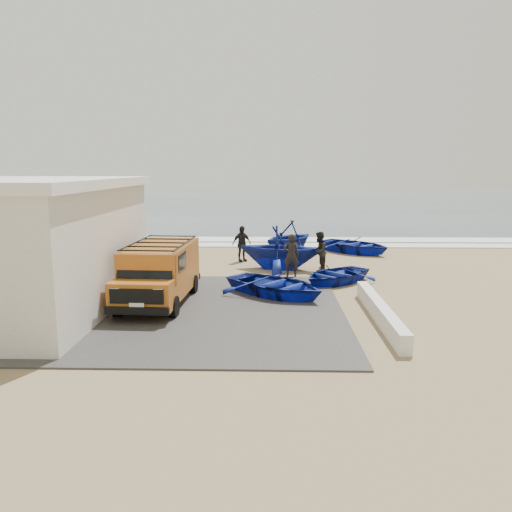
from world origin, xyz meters
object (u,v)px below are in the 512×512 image
object	(u,v)px
parapet	(380,312)
boat_near_left	(276,285)
boat_far_left	(289,237)
boat_mid_left	(280,248)
van	(160,271)
fisherman_front	(291,255)
fisherman_middle	(319,251)
boat_near_right	(335,275)
fisherman_back	(242,244)
boat_far_right	(354,245)

from	to	relation	value
parapet	boat_near_left	size ratio (longest dim) A/B	1.48
boat_far_left	boat_mid_left	bearing A→B (deg)	-56.25
van	fisherman_front	world-z (taller)	van
fisherman_middle	van	bearing A→B (deg)	-27.98
boat_near_right	fisherman_front	size ratio (longest dim) A/B	1.81
boat_near_left	fisherman_middle	world-z (taller)	fisherman_middle
parapet	boat_far_left	bearing A→B (deg)	100.98
boat_far_left	fisherman_front	size ratio (longest dim) A/B	1.88
fisherman_middle	boat_near_right	bearing A→B (deg)	28.30
boat_near_left	fisherman_front	distance (m)	3.42
boat_near_left	boat_near_right	distance (m)	3.28
boat_mid_left	fisherman_back	xyz separation A→B (m)	(-1.89, 1.90, -0.11)
boat_near_right	boat_far_right	xyz separation A→B (m)	(2.03, 7.44, 0.08)
parapet	boat_near_right	distance (m)	5.13
boat_near_right	fisherman_back	world-z (taller)	fisherman_back
boat_mid_left	boat_far_left	distance (m)	4.11
boat_mid_left	boat_far_right	world-z (taller)	boat_mid_left
boat_near_left	boat_far_right	distance (m)	10.60
boat_far_right	fisherman_front	bearing A→B (deg)	-166.96
boat_near_left	boat_mid_left	distance (m)	5.03
van	boat_near_left	size ratio (longest dim) A/B	1.24
parapet	fisherman_back	size ratio (longest dim) A/B	3.35
boat_near_left	boat_far_left	bearing A→B (deg)	34.73
boat_near_left	boat_far_right	bearing A→B (deg)	14.99
boat_far_right	fisherman_front	xyz separation A→B (m)	(-3.77, -6.30, 0.50)
boat_near_right	van	bearing A→B (deg)	-107.83
fisherman_middle	parapet	bearing A→B (deg)	27.21
boat_far_right	fisherman_middle	size ratio (longest dim) A/B	2.33
boat_near_right	boat_far_left	bearing A→B (deg)	149.00
fisherman_front	fisherman_back	xyz separation A→B (m)	(-2.33, 3.59, -0.04)
boat_near_right	boat_far_left	size ratio (longest dim) A/B	0.96
van	boat_mid_left	size ratio (longest dim) A/B	1.31
boat_near_left	fisherman_middle	size ratio (longest dim) A/B	2.25
boat_far_right	boat_mid_left	bearing A→B (deg)	-178.40
boat_mid_left	fisherman_front	bearing A→B (deg)	-150.85
boat_near_right	fisherman_front	bearing A→B (deg)	-167.23
parapet	boat_far_right	size ratio (longest dim) A/B	1.43
boat_far_right	fisherman_middle	bearing A→B (deg)	-162.36
boat_far_left	parapet	bearing A→B (deg)	-37.41
parapet	boat_near_right	size ratio (longest dim) A/B	1.77
van	boat_mid_left	bearing A→B (deg)	57.38
parapet	fisherman_back	distance (m)	10.92
boat_near_right	fisherman_front	world-z (taller)	fisherman_front
boat_near_right	boat_mid_left	world-z (taller)	boat_mid_left
boat_far_right	fisherman_front	size ratio (longest dim) A/B	2.23
boat_near_left	boat_far_right	world-z (taller)	boat_far_right
boat_mid_left	fisherman_back	bearing A→B (deg)	59.47
boat_near_right	parapet	bearing A→B (deg)	-36.32
fisherman_front	boat_near_right	bearing A→B (deg)	146.19
boat_near_right	fisherman_front	xyz separation A→B (m)	(-1.74, 1.13, 0.59)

